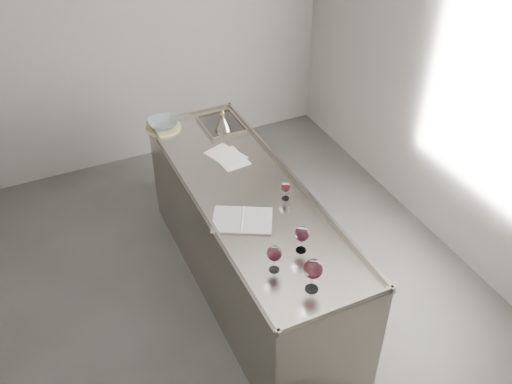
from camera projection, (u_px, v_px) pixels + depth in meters
name	position (u px, v px, depth m)	size (l,w,h in m)	color
room_shell	(191.00, 180.00, 3.34)	(4.54, 5.04, 2.84)	#4B4946
counter	(249.00, 241.00, 4.29)	(0.77, 2.42, 0.97)	gray
wine_glass_left	(275.00, 254.00, 3.32)	(0.09, 0.09, 0.18)	white
wine_glass_middle	(313.00, 270.00, 3.18)	(0.11, 0.11, 0.22)	white
wine_glass_right	(302.00, 234.00, 3.45)	(0.09, 0.09, 0.19)	white
wine_glass_small	(286.00, 188.00, 3.89)	(0.07, 0.07, 0.14)	white
notebook	(242.00, 220.00, 3.76)	(0.47, 0.42, 0.02)	silver
loose_paper_top	(231.00, 158.00, 4.34)	(0.20, 0.29, 0.00)	white
loose_paper_under	(226.00, 155.00, 4.37)	(0.21, 0.29, 0.00)	white
trivet	(163.00, 128.00, 4.68)	(0.29, 0.29, 0.02)	beige
ceramic_bowl	(163.00, 123.00, 4.66)	(0.24, 0.24, 0.06)	#8B9CA2
wine_funnel	(223.00, 124.00, 4.62)	(0.15, 0.15, 0.21)	#9B938A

